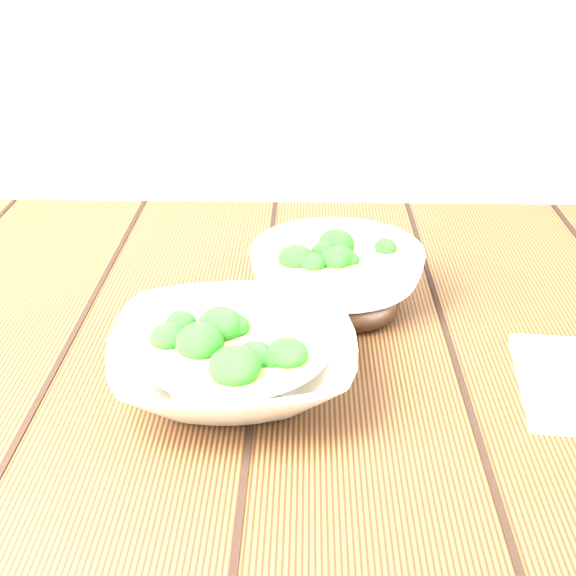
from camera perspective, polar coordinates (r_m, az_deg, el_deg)
The scene contains 4 objects.
table at distance 0.93m, azimuth -0.59°, elevation -9.57°, with size 1.20×0.80×0.75m.
soup_bowl_front at distance 0.76m, azimuth -3.92°, elevation -4.95°, with size 0.25×0.25×0.07m.
soup_bowl_back at distance 0.92m, azimuth 3.47°, elevation 1.18°, with size 0.21×0.21×0.07m.
trivet at distance 0.90m, azimuth 4.33°, elevation -1.09°, with size 0.11×0.11×0.03m, color black.
Camera 1 is at (0.03, -0.75, 1.18)m, focal length 50.00 mm.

